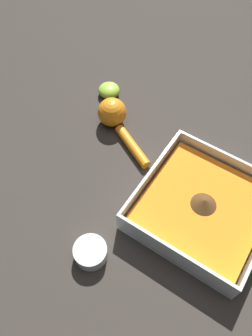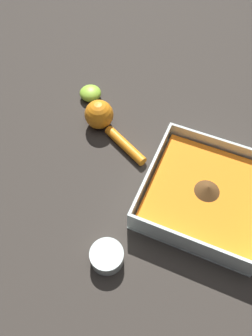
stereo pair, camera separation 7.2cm
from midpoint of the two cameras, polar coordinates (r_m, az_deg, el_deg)
name	(u,v)px [view 2 (the right image)]	position (r m, az deg, el deg)	size (l,w,h in m)	color
ground_plane	(196,192)	(0.73, 9.35, -4.38)	(4.00, 4.00, 0.00)	#332D28
square_dish	(207,195)	(0.70, 11.07, -4.94)	(0.25, 0.25, 0.06)	silver
spice_bowl	(108,257)	(0.65, -6.36, -15.47)	(0.07, 0.07, 0.03)	silver
lemon_squeezer	(104,120)	(0.81, -6.37, 8.19)	(0.12, 0.19, 0.07)	orange
lemon_half	(91,94)	(0.89, -8.38, 12.57)	(0.06, 0.06, 0.03)	#93CC38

